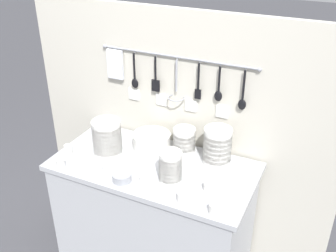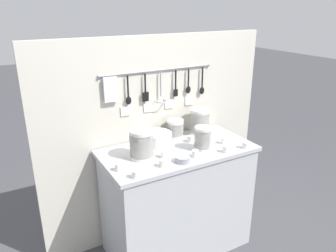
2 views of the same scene
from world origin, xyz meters
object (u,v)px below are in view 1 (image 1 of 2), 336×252
at_px(bowl_stack_short_front, 217,146).
at_px(cup_centre, 183,162).
at_px(bowl_stack_tall_left, 107,137).
at_px(cup_edge_near, 121,161).
at_px(cup_edge_far, 98,169).
at_px(bowl_stack_wide_centre, 170,167).
at_px(cup_beside_plates, 68,149).
at_px(bowl_stack_back_corner, 184,140).
at_px(steel_mixing_bowl, 122,177).
at_px(cup_front_left, 208,186).
at_px(plate_stack, 152,141).
at_px(cup_mid_row, 60,163).
at_px(cup_back_left, 144,179).
at_px(cup_back_right, 214,209).
at_px(cup_front_right, 182,197).

height_order(bowl_stack_short_front, cup_centre, bowl_stack_short_front).
xyz_separation_m(bowl_stack_tall_left, cup_edge_near, (0.13, -0.07, -0.08)).
bearing_deg(cup_edge_far, bowl_stack_wide_centre, 14.15).
distance_m(bowl_stack_tall_left, cup_beside_plates, 0.24).
relative_size(bowl_stack_wide_centre, cup_centre, 3.56).
bearing_deg(bowl_stack_back_corner, steel_mixing_bowl, -113.92).
relative_size(bowl_stack_short_front, steel_mixing_bowl, 2.09).
bearing_deg(bowl_stack_short_front, cup_edge_far, -145.99).
relative_size(bowl_stack_wide_centre, steel_mixing_bowl, 1.73).
relative_size(bowl_stack_tall_left, steel_mixing_bowl, 2.04).
bearing_deg(cup_edge_near, bowl_stack_back_corner, 47.04).
height_order(cup_centre, cup_edge_far, same).
xyz_separation_m(cup_front_left, cup_centre, (-0.20, 0.15, 0.00)).
bearing_deg(plate_stack, bowl_stack_wide_centre, -46.37).
bearing_deg(bowl_stack_wide_centre, plate_stack, 133.63).
distance_m(cup_mid_row, cup_back_left, 0.48).
bearing_deg(bowl_stack_wide_centre, cup_beside_plates, -179.59).
height_order(cup_back_right, cup_beside_plates, same).
xyz_separation_m(cup_back_right, cup_back_left, (-0.40, 0.06, 0.00)).
bearing_deg(cup_front_left, cup_edge_far, -169.73).
height_order(cup_mid_row, cup_beside_plates, same).
xyz_separation_m(cup_back_left, cup_beside_plates, (-0.53, 0.07, 0.00)).
distance_m(steel_mixing_bowl, cup_edge_near, 0.15).
bearing_deg(cup_edge_far, cup_back_left, 4.18).
bearing_deg(bowl_stack_tall_left, cup_centre, 9.04).
bearing_deg(cup_centre, cup_back_right, -46.64).
bearing_deg(bowl_stack_short_front, steel_mixing_bowl, -136.39).
relative_size(cup_mid_row, cup_front_left, 1.00).
distance_m(cup_edge_far, cup_back_left, 0.27).
relative_size(plate_stack, cup_edge_near, 4.51).
height_order(cup_front_left, cup_beside_plates, same).
height_order(cup_edge_near, cup_front_left, same).
relative_size(bowl_stack_tall_left, cup_mid_row, 4.20).
relative_size(bowl_stack_back_corner, cup_beside_plates, 3.02).
distance_m(cup_edge_near, cup_front_left, 0.51).
distance_m(bowl_stack_wide_centre, cup_front_right, 0.18).
xyz_separation_m(bowl_stack_wide_centre, cup_centre, (0.00, 0.16, -0.06)).
bearing_deg(cup_centre, bowl_stack_tall_left, -170.96).
bearing_deg(bowl_stack_tall_left, cup_back_left, -27.28).
height_order(cup_edge_near, cup_centre, same).
height_order(bowl_stack_short_front, cup_front_left, bowl_stack_short_front).
bearing_deg(bowl_stack_tall_left, bowl_stack_short_front, 16.33).
xyz_separation_m(bowl_stack_wide_centre, cup_front_right, (0.12, -0.12, -0.06)).
distance_m(bowl_stack_short_front, cup_back_right, 0.43).
bearing_deg(bowl_stack_tall_left, bowl_stack_wide_centre, -11.78).
xyz_separation_m(cup_front_left, cup_back_left, (-0.32, -0.09, 0.00)).
bearing_deg(cup_back_left, plate_stack, 110.95).
distance_m(bowl_stack_wide_centre, cup_edge_far, 0.39).
distance_m(cup_front_left, cup_edge_far, 0.59).
bearing_deg(bowl_stack_wide_centre, steel_mixing_bowl, -156.15).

